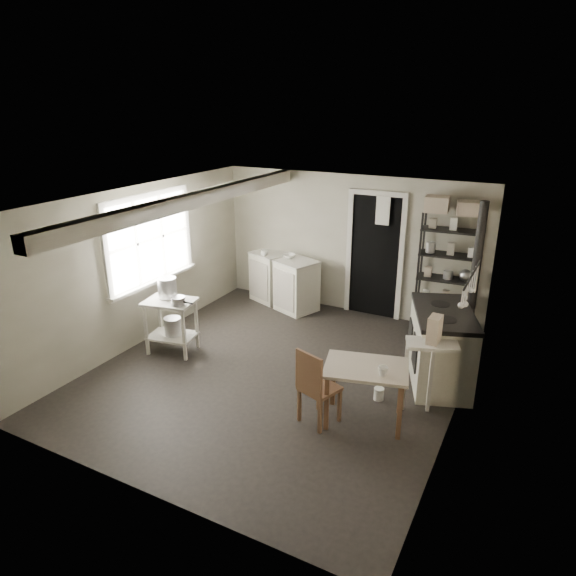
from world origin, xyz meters
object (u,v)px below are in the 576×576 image
at_px(stockpot, 167,287).
at_px(flour_sack, 422,325).
at_px(prep_table, 172,326).
at_px(stove, 440,350).
at_px(shelf_rack, 448,274).
at_px(chair, 320,383).
at_px(base_cabinets, 284,280).
at_px(work_table, 365,391).

bearing_deg(stockpot, flour_sack, 31.68).
height_order(prep_table, stove, stove).
height_order(shelf_rack, chair, shelf_rack).
xyz_separation_m(base_cabinets, shelf_rack, (2.72, 0.13, 0.49)).
distance_m(stockpot, stove, 3.76).
height_order(work_table, flour_sack, work_table).
distance_m(stockpot, shelf_rack, 4.12).
distance_m(prep_table, chair, 2.63).
xyz_separation_m(base_cabinets, chair, (2.00, -2.91, 0.02)).
height_order(stockpot, shelf_rack, shelf_rack).
height_order(prep_table, shelf_rack, shelf_rack).
relative_size(base_cabinets, chair, 1.48).
distance_m(shelf_rack, stove, 1.64).
bearing_deg(base_cabinets, stove, -4.20).
xyz_separation_m(stockpot, stove, (3.63, 0.84, -0.50)).
bearing_deg(stove, prep_table, 174.54).
bearing_deg(prep_table, flour_sack, 33.28).
distance_m(stockpot, work_table, 3.16).
bearing_deg(work_table, chair, -151.06).
distance_m(stockpot, flour_sack, 3.76).
distance_m(prep_table, flour_sack, 3.66).
height_order(prep_table, flour_sack, prep_table).
relative_size(stockpot, stove, 0.23).
bearing_deg(stockpot, chair, -14.05).
bearing_deg(shelf_rack, stove, -84.71).
xyz_separation_m(stockpot, shelf_rack, (3.37, 2.38, 0.01)).
bearing_deg(prep_table, stockpot, 139.10).
xyz_separation_m(base_cabinets, work_table, (2.44, -2.67, -0.08)).
bearing_deg(base_cabinets, flour_sack, 13.95).
height_order(stove, chair, chair).
distance_m(work_table, flour_sack, 2.36).
bearing_deg(flour_sack, work_table, -91.44).
xyz_separation_m(shelf_rack, chair, (-0.72, -3.04, -0.46)).
bearing_deg(flour_sack, base_cabinets, 172.97).
xyz_separation_m(prep_table, work_table, (3.00, -0.35, -0.02)).
bearing_deg(work_table, shelf_rack, 84.17).
bearing_deg(work_table, stockpot, 172.26).
relative_size(prep_table, flour_sack, 1.80).
distance_m(prep_table, stockpot, 0.55).
relative_size(stove, work_table, 1.37).
bearing_deg(prep_table, base_cabinets, 76.31).
xyz_separation_m(stove, chair, (-0.99, -1.51, 0.04)).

